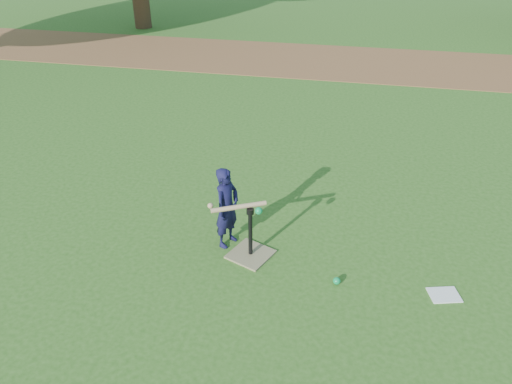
# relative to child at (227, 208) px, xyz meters

# --- Properties ---
(ground) EXTENTS (80.00, 80.00, 0.00)m
(ground) POSITION_rel_child_xyz_m (0.70, 0.13, -0.48)
(ground) COLOR #285116
(ground) RESTS_ON ground
(dirt_strip) EXTENTS (24.00, 3.00, 0.01)m
(dirt_strip) POSITION_rel_child_xyz_m (0.70, 7.63, -0.48)
(dirt_strip) COLOR brown
(dirt_strip) RESTS_ON ground
(child) EXTENTS (0.34, 0.41, 0.97)m
(child) POSITION_rel_child_xyz_m (0.00, 0.00, 0.00)
(child) COLOR black
(child) RESTS_ON ground
(wiffle_ball_ground) EXTENTS (0.08, 0.08, 0.08)m
(wiffle_ball_ground) POSITION_rel_child_xyz_m (1.28, -0.46, -0.44)
(wiffle_ball_ground) COLOR #0B8141
(wiffle_ball_ground) RESTS_ON ground
(clipboard) EXTENTS (0.35, 0.30, 0.01)m
(clipboard) POSITION_rel_child_xyz_m (2.36, -0.41, -0.48)
(clipboard) COLOR white
(clipboard) RESTS_ON ground
(batting_tee) EXTENTS (0.56, 0.56, 0.61)m
(batting_tee) POSITION_rel_child_xyz_m (0.30, -0.17, -0.37)
(batting_tee) COLOR #7E7250
(batting_tee) RESTS_ON ground
(swing_action) EXTENTS (0.61, 0.32, 0.09)m
(swing_action) POSITION_rel_child_xyz_m (0.20, -0.21, 0.16)
(swing_action) COLOR tan
(swing_action) RESTS_ON ground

